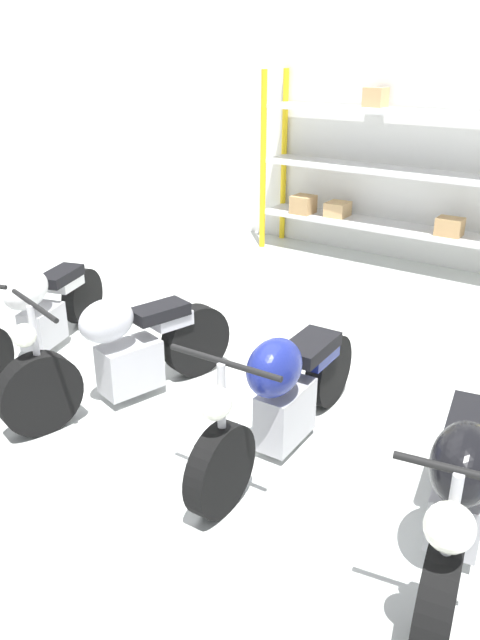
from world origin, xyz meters
The scene contains 7 objects.
ground_plane centered at (0.00, 0.00, 0.00)m, with size 30.00×30.00×0.00m, color silver.
back_wall centered at (0.00, 4.74, 1.80)m, with size 30.00×0.08×3.60m.
shelving_rack centered at (-0.35, 4.37, 1.17)m, with size 3.97×0.63×2.39m.
motorcycle_white centered at (-1.98, 0.01, 0.42)m, with size 0.88×2.05×0.96m.
motorcycle_silver centered at (-0.75, -0.14, 0.42)m, with size 0.86×2.01×1.02m.
motorcycle_blue centered at (0.64, -0.01, 0.45)m, with size 0.75×2.10×1.02m.
motorcycle_black centered at (1.95, -0.33, 0.45)m, with size 0.64×1.92×1.01m.
Camera 1 is at (2.54, -3.21, 2.62)m, focal length 35.00 mm.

